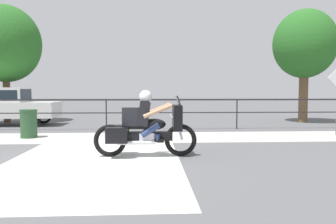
# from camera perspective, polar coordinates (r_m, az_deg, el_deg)

# --- Properties ---
(ground_plane) EXTENTS (120.00, 120.00, 0.00)m
(ground_plane) POSITION_cam_1_polar(r_m,az_deg,el_deg) (7.48, -16.34, -8.09)
(ground_plane) COLOR #565659
(sidewalk_band) EXTENTS (44.00, 2.40, 0.01)m
(sidewalk_band) POSITION_cam_1_polar(r_m,az_deg,el_deg) (10.76, -12.18, -4.39)
(sidewalk_band) COLOR #B7B2A8
(sidewalk_band) RESTS_ON ground
(crosswalk_band) EXTENTS (3.69, 6.00, 0.01)m
(crosswalk_band) POSITION_cam_1_polar(r_m,az_deg,el_deg) (7.19, -12.88, -8.48)
(crosswalk_band) COLOR silver
(crosswalk_band) RESTS_ON ground
(fence_railing) EXTENTS (36.00, 0.05, 1.19)m
(fence_railing) POSITION_cam_1_polar(r_m,az_deg,el_deg) (12.80, -10.72, 1.10)
(fence_railing) COLOR #232326
(fence_railing) RESTS_ON ground
(motorcycle) EXTENTS (2.37, 0.76, 1.53)m
(motorcycle) POSITION_cam_1_polar(r_m,az_deg,el_deg) (7.52, -4.12, -2.63)
(motorcycle) COLOR black
(motorcycle) RESTS_ON ground
(parked_car) EXTENTS (4.37, 1.63, 1.64)m
(parked_car) POSITION_cam_1_polar(r_m,az_deg,el_deg) (15.82, -26.75, 1.27)
(parked_car) COLOR silver
(parked_car) RESTS_ON ground
(trash_bin) EXTENTS (0.53, 0.53, 0.91)m
(trash_bin) POSITION_cam_1_polar(r_m,az_deg,el_deg) (11.34, -23.10, -1.88)
(trash_bin) COLOR #284C2D
(trash_bin) RESTS_ON ground
(tree_behind_sign) EXTENTS (2.93, 2.93, 5.33)m
(tree_behind_sign) POSITION_cam_1_polar(r_m,az_deg,el_deg) (17.03, 22.70, 10.77)
(tree_behind_sign) COLOR brown
(tree_behind_sign) RESTS_ON ground
(tree_behind_car) EXTENTS (3.26, 3.26, 5.50)m
(tree_behind_car) POSITION_cam_1_polar(r_m,az_deg,el_deg) (17.40, -26.51, 10.55)
(tree_behind_car) COLOR brown
(tree_behind_car) RESTS_ON ground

